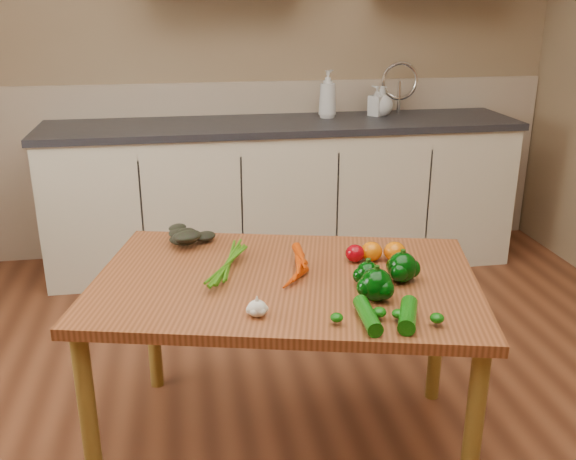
{
  "coord_description": "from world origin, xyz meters",
  "views": [
    {
      "loc": [
        -0.39,
        -1.59,
        1.6
      ],
      "look_at": [
        -0.02,
        0.64,
        0.78
      ],
      "focal_mm": 40.0,
      "sensor_mm": 36.0,
      "label": 1
    }
  ],
  "objects_px": {
    "table": "(286,298)",
    "tomato_c": "(395,252)",
    "soap_bottle_c": "(382,101)",
    "pepper_b": "(402,267)",
    "leafy_greens": "(189,235)",
    "tomato_a": "(355,253)",
    "pepper_c": "(376,285)",
    "carrot_bunch": "(276,264)",
    "pepper_a": "(368,274)",
    "tomato_b": "(372,251)",
    "garlic_bulb": "(257,308)",
    "soap_bottle_a": "(328,94)",
    "zucchini_b": "(368,316)",
    "zucchini_a": "(408,315)",
    "soap_bottle_b": "(377,101)"
  },
  "relations": [
    {
      "from": "zucchini_a",
      "to": "table",
      "type": "bearing_deg",
      "value": 128.22
    },
    {
      "from": "soap_bottle_c",
      "to": "pepper_a",
      "type": "distance_m",
      "value": 2.13
    },
    {
      "from": "carrot_bunch",
      "to": "pepper_b",
      "type": "height_order",
      "value": "pepper_b"
    },
    {
      "from": "leafy_greens",
      "to": "zucchini_a",
      "type": "xyz_separation_m",
      "value": [
        0.62,
        -0.73,
        -0.02
      ]
    },
    {
      "from": "soap_bottle_a",
      "to": "leafy_greens",
      "type": "height_order",
      "value": "soap_bottle_a"
    },
    {
      "from": "tomato_b",
      "to": "soap_bottle_c",
      "type": "bearing_deg",
      "value": 71.94
    },
    {
      "from": "leafy_greens",
      "to": "carrot_bunch",
      "type": "bearing_deg",
      "value": -46.08
    },
    {
      "from": "soap_bottle_c",
      "to": "zucchini_a",
      "type": "xyz_separation_m",
      "value": [
        -0.62,
        -2.28,
        -0.27
      ]
    },
    {
      "from": "soap_bottle_a",
      "to": "soap_bottle_b",
      "type": "bearing_deg",
      "value": -132.43
    },
    {
      "from": "tomato_b",
      "to": "garlic_bulb",
      "type": "bearing_deg",
      "value": -141.94
    },
    {
      "from": "soap_bottle_c",
      "to": "garlic_bulb",
      "type": "bearing_deg",
      "value": -144.68
    },
    {
      "from": "tomato_a",
      "to": "pepper_c",
      "type": "bearing_deg",
      "value": -93.08
    },
    {
      "from": "pepper_b",
      "to": "soap_bottle_a",
      "type": "bearing_deg",
      "value": 84.63
    },
    {
      "from": "table",
      "to": "zucchini_b",
      "type": "height_order",
      "value": "zucchini_b"
    },
    {
      "from": "tomato_a",
      "to": "zucchini_a",
      "type": "bearing_deg",
      "value": -86.33
    },
    {
      "from": "soap_bottle_a",
      "to": "carrot_bunch",
      "type": "height_order",
      "value": "soap_bottle_a"
    },
    {
      "from": "table",
      "to": "carrot_bunch",
      "type": "relative_size",
      "value": 6.05
    },
    {
      "from": "soap_bottle_c",
      "to": "zucchini_a",
      "type": "relative_size",
      "value": 1.08
    },
    {
      "from": "table",
      "to": "tomato_c",
      "type": "height_order",
      "value": "tomato_c"
    },
    {
      "from": "soap_bottle_b",
      "to": "leafy_greens",
      "type": "distance_m",
      "value": 1.97
    },
    {
      "from": "zucchini_a",
      "to": "tomato_c",
      "type": "bearing_deg",
      "value": 76.32
    },
    {
      "from": "leafy_greens",
      "to": "tomato_a",
      "type": "bearing_deg",
      "value": -23.43
    },
    {
      "from": "pepper_b",
      "to": "tomato_c",
      "type": "height_order",
      "value": "pepper_b"
    },
    {
      "from": "soap_bottle_a",
      "to": "pepper_a",
      "type": "distance_m",
      "value": 2.03
    },
    {
      "from": "garlic_bulb",
      "to": "tomato_b",
      "type": "height_order",
      "value": "tomato_b"
    },
    {
      "from": "soap_bottle_a",
      "to": "garlic_bulb",
      "type": "relative_size",
      "value": 4.81
    },
    {
      "from": "tomato_b",
      "to": "tomato_a",
      "type": "bearing_deg",
      "value": 179.8
    },
    {
      "from": "pepper_a",
      "to": "tomato_a",
      "type": "height_order",
      "value": "pepper_a"
    },
    {
      "from": "carrot_bunch",
      "to": "tomato_a",
      "type": "bearing_deg",
      "value": 23.29
    },
    {
      "from": "tomato_a",
      "to": "zucchini_a",
      "type": "distance_m",
      "value": 0.48
    },
    {
      "from": "carrot_bunch",
      "to": "garlic_bulb",
      "type": "distance_m",
      "value": 0.33
    },
    {
      "from": "table",
      "to": "soap_bottle_a",
      "type": "distance_m",
      "value": 2.01
    },
    {
      "from": "soap_bottle_a",
      "to": "zucchini_a",
      "type": "xyz_separation_m",
      "value": [
        -0.27,
        -2.26,
        -0.32
      ]
    },
    {
      "from": "pepper_c",
      "to": "tomato_c",
      "type": "height_order",
      "value": "pepper_c"
    },
    {
      "from": "table",
      "to": "zucchini_a",
      "type": "distance_m",
      "value": 0.5
    },
    {
      "from": "tomato_c",
      "to": "zucchini_b",
      "type": "relative_size",
      "value": 0.43
    },
    {
      "from": "soap_bottle_c",
      "to": "pepper_b",
      "type": "bearing_deg",
      "value": -133.94
    },
    {
      "from": "pepper_c",
      "to": "zucchini_a",
      "type": "bearing_deg",
      "value": -74.01
    },
    {
      "from": "carrot_bunch",
      "to": "tomato_b",
      "type": "distance_m",
      "value": 0.36
    },
    {
      "from": "table",
      "to": "pepper_a",
      "type": "relative_size",
      "value": 17.94
    },
    {
      "from": "leafy_greens",
      "to": "tomato_b",
      "type": "xyz_separation_m",
      "value": [
        0.65,
        -0.26,
        -0.01
      ]
    },
    {
      "from": "pepper_a",
      "to": "tomato_a",
      "type": "relative_size",
      "value": 1.16
    },
    {
      "from": "tomato_b",
      "to": "tomato_c",
      "type": "distance_m",
      "value": 0.08
    },
    {
      "from": "pepper_b",
      "to": "zucchini_b",
      "type": "distance_m",
      "value": 0.33
    },
    {
      "from": "zucchini_a",
      "to": "zucchini_b",
      "type": "bearing_deg",
      "value": 169.81
    },
    {
      "from": "carrot_bunch",
      "to": "pepper_a",
      "type": "height_order",
      "value": "pepper_a"
    },
    {
      "from": "garlic_bulb",
      "to": "tomato_a",
      "type": "height_order",
      "value": "tomato_a"
    },
    {
      "from": "tomato_b",
      "to": "pepper_b",
      "type": "bearing_deg",
      "value": -75.57
    },
    {
      "from": "leafy_greens",
      "to": "tomato_a",
      "type": "height_order",
      "value": "leafy_greens"
    },
    {
      "from": "zucchini_b",
      "to": "zucchini_a",
      "type": "bearing_deg",
      "value": -10.19
    }
  ]
}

